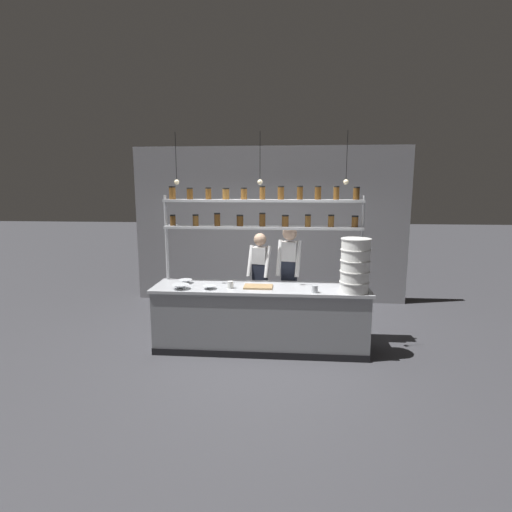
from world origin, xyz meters
name	(u,v)px	position (x,y,z in m)	size (l,w,h in m)	color
ground_plane	(260,348)	(0.00, 0.00, 0.00)	(40.00, 40.00, 0.00)	#3D3D42
back_wall	(270,225)	(0.00, 2.50, 1.54)	(5.44, 0.12, 3.09)	#939399
prep_counter	(260,318)	(0.00, 0.00, 0.46)	(3.04, 0.76, 0.92)	gray
spice_shelf_unit	(262,216)	(0.00, 0.33, 1.88)	(2.92, 0.28, 2.33)	#B7BABF
chef_left	(260,275)	(-0.07, 0.82, 0.90)	(0.40, 0.33, 1.58)	black
chef_center	(289,273)	(0.40, 0.55, 1.00)	(0.40, 0.33, 1.73)	black
container_stack	(355,265)	(1.27, -0.19, 1.28)	(0.40, 0.40, 0.72)	white
cutting_board	(258,287)	(-0.03, -0.06, 0.93)	(0.40, 0.26, 0.02)	#A88456
prep_bowl_near_left	(209,287)	(-0.69, -0.20, 0.94)	(0.18, 0.18, 0.05)	silver
prep_bowl_center_front	(186,281)	(-1.11, 0.11, 0.95)	(0.19, 0.19, 0.05)	silver
prep_bowl_center_back	(180,287)	(-1.09, -0.23, 0.95)	(0.24, 0.24, 0.07)	silver
serving_cup_front	(230,285)	(-0.41, -0.13, 0.97)	(0.08, 0.08, 0.10)	silver
serving_cup_by_board	(315,289)	(0.74, -0.28, 0.97)	(0.08, 0.08, 0.10)	#B2B7BC
pendant_light_row	(260,179)	(-0.01, 0.00, 2.41)	(2.37, 0.07, 0.70)	black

